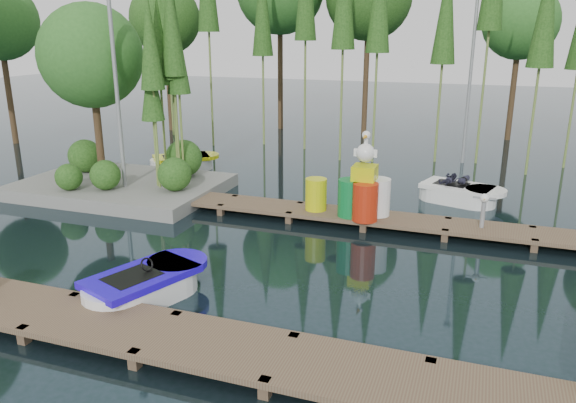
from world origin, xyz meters
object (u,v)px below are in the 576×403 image
(island, at_px, (111,90))
(drum_cluster, at_px, (365,192))
(boat_yellow_far, at_px, (183,163))
(yellow_barrel, at_px, (316,194))
(boat_blue, at_px, (145,287))

(island, distance_m, drum_cluster, 8.59)
(boat_yellow_far, xyz_separation_m, drum_cluster, (7.64, -3.99, 0.69))
(drum_cluster, bearing_deg, island, 173.42)
(island, xyz_separation_m, yellow_barrel, (6.89, -0.79, -2.45))
(boat_blue, relative_size, yellow_barrel, 3.35)
(drum_cluster, bearing_deg, boat_yellow_far, 152.45)
(boat_yellow_far, height_order, drum_cluster, drum_cluster)
(yellow_barrel, distance_m, drum_cluster, 1.38)
(island, distance_m, boat_blue, 8.70)
(drum_cluster, bearing_deg, boat_blue, -119.72)
(yellow_barrel, bearing_deg, boat_blue, -107.35)
(boat_blue, height_order, boat_yellow_far, boat_yellow_far)
(island, xyz_separation_m, boat_yellow_far, (0.60, 3.04, -2.91))
(yellow_barrel, bearing_deg, boat_yellow_far, 148.68)
(boat_yellow_far, relative_size, drum_cluster, 1.20)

